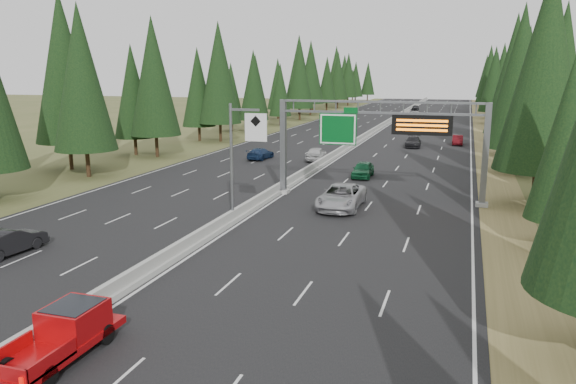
# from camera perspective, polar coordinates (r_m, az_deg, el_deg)

# --- Properties ---
(road) EXTENTS (32.00, 260.00, 0.08)m
(road) POSITION_cam_1_polar(r_m,az_deg,el_deg) (90.67, 8.20, 5.63)
(road) COLOR black
(road) RESTS_ON ground
(shoulder_right) EXTENTS (3.60, 260.00, 0.06)m
(shoulder_right) POSITION_cam_1_polar(r_m,az_deg,el_deg) (89.53, 19.54, 4.97)
(shoulder_right) COLOR olive
(shoulder_right) RESTS_ON ground
(shoulder_left) EXTENTS (3.60, 260.00, 0.06)m
(shoulder_left) POSITION_cam_1_polar(r_m,az_deg,el_deg) (95.18, -2.48, 6.03)
(shoulder_left) COLOR #455025
(shoulder_left) RESTS_ON ground
(median_barrier) EXTENTS (0.70, 260.00, 0.85)m
(median_barrier) POSITION_cam_1_polar(r_m,az_deg,el_deg) (90.62, 8.21, 5.86)
(median_barrier) COLOR #9C9D97
(median_barrier) RESTS_ON road
(sign_gantry) EXTENTS (16.75, 0.98, 7.80)m
(sign_gantry) POSITION_cam_1_polar(r_m,az_deg,el_deg) (44.43, 10.08, 5.71)
(sign_gantry) COLOR slate
(sign_gantry) RESTS_ON road
(hov_sign_pole) EXTENTS (2.80, 0.50, 8.00)m
(hov_sign_pole) POSITION_cam_1_polar(r_m,az_deg,el_deg) (37.07, -4.97, 3.77)
(hov_sign_pole) COLOR slate
(hov_sign_pole) RESTS_ON road
(tree_row_right) EXTENTS (11.86, 244.03, 18.85)m
(tree_row_right) POSITION_cam_1_polar(r_m,az_deg,el_deg) (83.03, 23.03, 10.54)
(tree_row_right) COLOR black
(tree_row_right) RESTS_ON ground
(tree_row_left) EXTENTS (11.86, 243.65, 18.84)m
(tree_row_left) POSITION_cam_1_polar(r_m,az_deg,el_deg) (86.39, -7.80, 11.45)
(tree_row_left) COLOR black
(tree_row_left) RESTS_ON ground
(silver_minivan) EXTENTS (2.95, 6.36, 1.76)m
(silver_minivan) POSITION_cam_1_polar(r_m,az_deg,el_deg) (42.01, 5.45, -0.47)
(silver_minivan) COLOR #A3A3A7
(silver_minivan) RESTS_ON road
(red_pickup) EXTENTS (1.90, 5.32, 1.73)m
(red_pickup) POSITION_cam_1_polar(r_m,az_deg,el_deg) (22.14, -21.55, -12.86)
(red_pickup) COLOR black
(red_pickup) RESTS_ON road
(car_ahead_green) EXTENTS (1.87, 4.47, 1.51)m
(car_ahead_green) POSITION_cam_1_polar(r_m,az_deg,el_deg) (54.76, 7.62, 2.29)
(car_ahead_green) COLOR #145731
(car_ahead_green) RESTS_ON road
(car_ahead_dkred) EXTENTS (1.45, 4.06, 1.33)m
(car_ahead_dkred) POSITION_cam_1_polar(r_m,az_deg,el_deg) (82.31, 16.86, 5.08)
(car_ahead_dkred) COLOR #5A0C12
(car_ahead_dkred) RESTS_ON road
(car_ahead_dkgrey) EXTENTS (2.18, 5.00, 1.43)m
(car_ahead_dkgrey) POSITION_cam_1_polar(r_m,az_deg,el_deg) (78.30, 12.59, 5.01)
(car_ahead_dkgrey) COLOR black
(car_ahead_dkgrey) RESTS_ON road
(car_ahead_white) EXTENTS (2.80, 5.89, 1.62)m
(car_ahead_white) POSITION_cam_1_polar(r_m,az_deg,el_deg) (125.94, 12.73, 7.63)
(car_ahead_white) COLOR silver
(car_ahead_white) RESTS_ON road
(car_ahead_far) EXTENTS (1.77, 4.08, 1.37)m
(car_ahead_far) POSITION_cam_1_polar(r_m,az_deg,el_deg) (154.78, 12.81, 8.36)
(car_ahead_far) COLOR black
(car_ahead_far) RESTS_ON road
(car_onc_near) EXTENTS (1.89, 4.53, 1.46)m
(car_onc_near) POSITION_cam_1_polar(r_m,az_deg,el_deg) (35.08, -26.51, -4.51)
(car_onc_near) COLOR black
(car_onc_near) RESTS_ON road
(car_onc_blue) EXTENTS (2.23, 4.70, 1.32)m
(car_onc_blue) POSITION_cam_1_polar(r_m,az_deg,el_deg) (65.70, -2.82, 3.92)
(car_onc_blue) COLOR navy
(car_onc_blue) RESTS_ON road
(car_onc_white) EXTENTS (2.16, 4.78, 1.59)m
(car_onc_white) POSITION_cam_1_polar(r_m,az_deg,el_deg) (64.60, 2.91, 3.90)
(car_onc_white) COLOR silver
(car_onc_white) RESTS_ON road
(car_onc_far) EXTENTS (2.87, 5.46, 1.46)m
(car_onc_far) POSITION_cam_1_polar(r_m,az_deg,el_deg) (124.98, 4.07, 7.82)
(car_onc_far) COLOR black
(car_onc_far) RESTS_ON road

